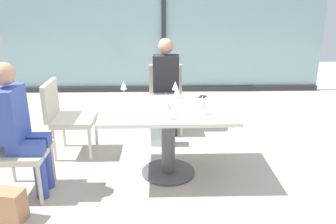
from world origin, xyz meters
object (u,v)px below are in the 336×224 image
object	(u,v)px
wine_glass_1	(124,85)
wine_glass_2	(175,86)
wine_glass_4	(168,105)
cell_phone_on_table	(202,97)
coffee_cup	(198,103)
wine_glass_3	(202,101)
chair_far_left	(65,114)
chair_near_window	(166,94)
wine_glass_0	(177,91)
person_near_window	(166,82)
wine_glass_5	(195,98)
handbag_1	(163,134)
person_side_end	(19,124)
dining_table_main	(168,125)
handbag_0	(7,205)
chair_side_end	(10,145)

from	to	relation	value
wine_glass_1	wine_glass_2	bearing A→B (deg)	-3.33
wine_glass_4	cell_phone_on_table	size ratio (longest dim) A/B	1.28
coffee_cup	wine_glass_2	bearing A→B (deg)	120.95
wine_glass_2	wine_glass_3	xyz separation A→B (m)	(0.23, -0.55, 0.00)
chair_far_left	wine_glass_4	distance (m)	1.46
chair_far_left	coffee_cup	distance (m)	1.58
chair_near_window	wine_glass_4	xyz separation A→B (m)	(-0.01, -1.59, 0.37)
wine_glass_0	coffee_cup	world-z (taller)	wine_glass_0
wine_glass_4	cell_phone_on_table	bearing A→B (deg)	59.23
chair_far_left	wine_glass_1	world-z (taller)	wine_glass_1
chair_near_window	cell_phone_on_table	bearing A→B (deg)	-68.17
person_near_window	wine_glass_5	distance (m)	1.31
wine_glass_0	wine_glass_2	world-z (taller)	same
wine_glass_4	coffee_cup	size ratio (longest dim) A/B	2.06
wine_glass_1	coffee_cup	world-z (taller)	wine_glass_1
handbag_1	wine_glass_1	bearing A→B (deg)	-139.42
person_side_end	wine_glass_3	world-z (taller)	person_side_end
chair_far_left	person_near_window	xyz separation A→B (m)	(1.17, 0.66, 0.20)
dining_table_main	wine_glass_4	bearing A→B (deg)	-92.63
person_near_window	handbag_1	size ratio (longest dim) A/B	4.20
chair_near_window	cell_phone_on_table	xyz separation A→B (m)	(0.37, -0.94, 0.24)
chair_far_left	wine_glass_0	xyz separation A→B (m)	(1.27, -0.36, 0.37)
person_near_window	wine_glass_2	size ratio (longest dim) A/B	6.81
wine_glass_0	coffee_cup	bearing A→B (deg)	-37.53
chair_near_window	cell_phone_on_table	size ratio (longest dim) A/B	6.04
wine_glass_3	handbag_0	xyz separation A→B (m)	(-1.68, -0.55, -0.72)
chair_side_end	person_near_window	xyz separation A→B (m)	(1.46, 1.50, 0.20)
coffee_cup	cell_phone_on_table	xyz separation A→B (m)	(0.08, 0.34, -0.04)
wine_glass_3	cell_phone_on_table	xyz separation A→B (m)	(0.06, 0.54, -0.13)
handbag_1	wine_glass_0	bearing A→B (deg)	-73.78
person_side_end	wine_glass_2	distance (m)	1.60
wine_glass_1	wine_glass_5	distance (m)	0.88
chair_side_end	wine_glass_5	xyz separation A→B (m)	(1.71, 0.23, 0.37)
person_side_end	wine_glass_4	bearing A→B (deg)	0.88
chair_near_window	wine_glass_3	world-z (taller)	wine_glass_3
chair_near_window	chair_far_left	size ratio (longest dim) A/B	1.00
dining_table_main	person_side_end	xyz separation A→B (m)	(-1.35, -0.34, 0.15)
wine_glass_4	coffee_cup	xyz separation A→B (m)	(0.31, 0.31, -0.09)
wine_glass_2	wine_glass_3	bearing A→B (deg)	-67.73
wine_glass_5	cell_phone_on_table	bearing A→B (deg)	75.07
person_side_end	wine_glass_3	size ratio (longest dim) A/B	6.81
chair_near_window	handbag_0	bearing A→B (deg)	-123.91
person_near_window	chair_side_end	bearing A→B (deg)	-134.14
chair_side_end	wine_glass_0	world-z (taller)	wine_glass_0
chair_side_end	wine_glass_3	bearing A→B (deg)	4.20
chair_side_end	dining_table_main	bearing A→B (deg)	12.98
person_side_end	handbag_0	bearing A→B (deg)	-92.38
wine_glass_0	handbag_0	size ratio (longest dim) A/B	0.62
dining_table_main	person_near_window	distance (m)	1.18
wine_glass_2	wine_glass_3	distance (m)	0.60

